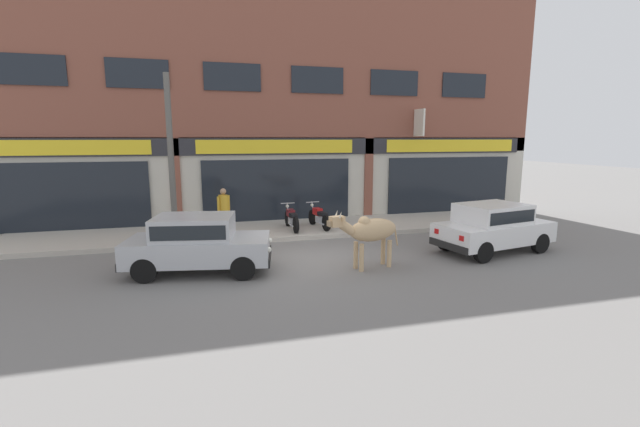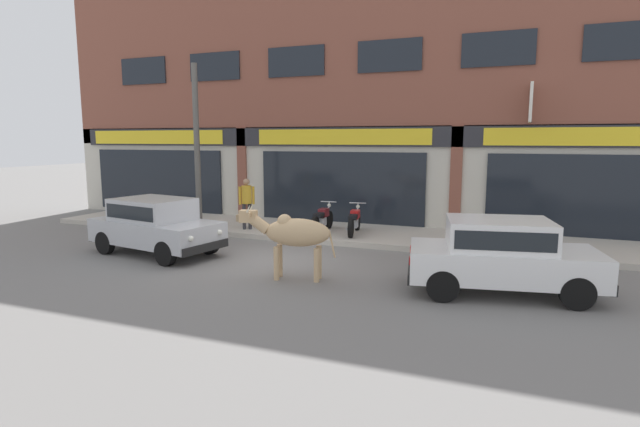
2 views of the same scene
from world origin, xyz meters
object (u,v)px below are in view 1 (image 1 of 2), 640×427
object	(u,v)px
cow	(370,231)
utility_pole	(171,160)
car_0	(493,225)
pedestrian	(224,207)
motorcycle_1	(319,217)
car_1	(197,241)
motorcycle_0	(292,219)

from	to	relation	value
cow	utility_pole	world-z (taller)	utility_pole
car_0	pedestrian	size ratio (longest dim) A/B	2.37
motorcycle_1	car_1	bearing A→B (deg)	-137.95
motorcycle_0	utility_pole	world-z (taller)	utility_pole
cow	pedestrian	xyz separation A→B (m)	(-3.50, 4.12, 0.14)
car_0	motorcycle_0	bearing A→B (deg)	142.65
cow	car_1	distance (m)	4.41
motorcycle_0	car_0	bearing A→B (deg)	-37.35
car_0	pedestrian	bearing A→B (deg)	154.96
cow	car_0	world-z (taller)	cow
car_1	pedestrian	xyz separation A→B (m)	(0.82, 3.30, 0.33)
car_1	motorcycle_0	distance (m)	4.94
motorcycle_1	pedestrian	distance (m)	3.48
car_0	motorcycle_1	distance (m)	5.91
car_1	utility_pole	world-z (taller)	utility_pole
motorcycle_0	motorcycle_1	bearing A→B (deg)	2.09
utility_pole	motorcycle_1	bearing A→B (deg)	10.09
motorcycle_1	utility_pole	world-z (taller)	utility_pole
pedestrian	car_1	bearing A→B (deg)	-104.03
pedestrian	utility_pole	world-z (taller)	utility_pole
car_0	motorcycle_1	size ratio (longest dim) A/B	2.10
car_0	car_1	world-z (taller)	same
car_1	cow	bearing A→B (deg)	-10.78
car_1	motorcycle_1	distance (m)	5.68
car_1	motorcycle_0	world-z (taller)	car_1
motorcycle_1	pedestrian	size ratio (longest dim) A/B	1.13
motorcycle_1	utility_pole	distance (m)	5.44
cow	car_0	size ratio (longest dim) A/B	0.56
cow	utility_pole	xyz separation A→B (m)	(-5.02, 3.75, 1.71)
cow	motorcycle_0	bearing A→B (deg)	103.92
car_1	pedestrian	bearing A→B (deg)	75.97
cow	car_1	bearing A→B (deg)	169.22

